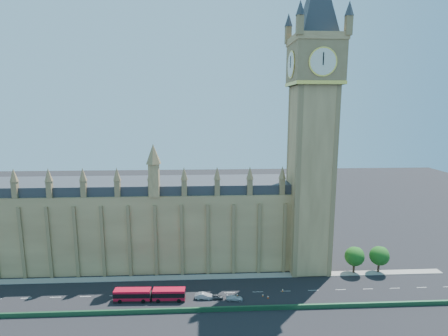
{
  "coord_description": "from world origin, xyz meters",
  "views": [
    {
      "loc": [
        5.72,
        -90.89,
        51.57
      ],
      "look_at": [
        10.93,
        10.0,
        34.05
      ],
      "focal_mm": 28.0,
      "sensor_mm": 36.0,
      "label": 1
    }
  ],
  "objects_px": {
    "red_bus": "(150,295)",
    "car_grey": "(216,297)",
    "car_silver": "(204,296)",
    "car_white": "(235,298)"
  },
  "relations": [
    {
      "from": "red_bus",
      "to": "car_grey",
      "type": "distance_m",
      "value": 18.06
    },
    {
      "from": "car_grey",
      "to": "car_silver",
      "type": "bearing_deg",
      "value": 85.68
    },
    {
      "from": "red_bus",
      "to": "car_white",
      "type": "bearing_deg",
      "value": -0.96
    },
    {
      "from": "red_bus",
      "to": "car_white",
      "type": "xyz_separation_m",
      "value": [
        22.94,
        -1.13,
        -1.05
      ]
    },
    {
      "from": "car_silver",
      "to": "red_bus",
      "type": "bearing_deg",
      "value": 95.36
    },
    {
      "from": "car_silver",
      "to": "car_white",
      "type": "distance_m",
      "value": 8.44
    },
    {
      "from": "car_silver",
      "to": "car_grey",
      "type": "bearing_deg",
      "value": -90.77
    },
    {
      "from": "red_bus",
      "to": "car_white",
      "type": "relative_size",
      "value": 4.24
    },
    {
      "from": "car_grey",
      "to": "car_silver",
      "type": "xyz_separation_m",
      "value": [
        -3.43,
        0.34,
        0.16
      ]
    },
    {
      "from": "red_bus",
      "to": "car_grey",
      "type": "relative_size",
      "value": 5.02
    }
  ]
}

